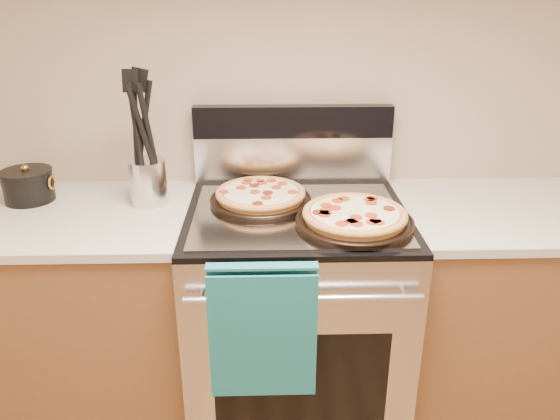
{
  "coord_description": "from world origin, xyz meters",
  "views": [
    {
      "loc": [
        -0.11,
        -0.08,
        1.66
      ],
      "look_at": [
        -0.06,
        1.55,
        0.97
      ],
      "focal_mm": 35.0,
      "sensor_mm": 36.0,
      "label": 1
    }
  ],
  "objects_px": {
    "utensil_crock": "(148,182)",
    "pepperoni_pizza_front": "(355,217)",
    "saucepan": "(28,187)",
    "pepperoni_pizza_back": "(261,196)",
    "range_body": "(295,325)"
  },
  "relations": [
    {
      "from": "pepperoni_pizza_back",
      "to": "pepperoni_pizza_front",
      "type": "distance_m",
      "value": 0.36
    },
    {
      "from": "pepperoni_pizza_back",
      "to": "utensil_crock",
      "type": "distance_m",
      "value": 0.4
    },
    {
      "from": "utensil_crock",
      "to": "saucepan",
      "type": "distance_m",
      "value": 0.45
    },
    {
      "from": "range_body",
      "to": "pepperoni_pizza_back",
      "type": "relative_size",
      "value": 2.54
    },
    {
      "from": "range_body",
      "to": "pepperoni_pizza_front",
      "type": "distance_m",
      "value": 0.55
    },
    {
      "from": "range_body",
      "to": "utensil_crock",
      "type": "relative_size",
      "value": 5.48
    },
    {
      "from": "range_body",
      "to": "saucepan",
      "type": "distance_m",
      "value": 1.11
    },
    {
      "from": "saucepan",
      "to": "utensil_crock",
      "type": "bearing_deg",
      "value": -5.19
    },
    {
      "from": "utensil_crock",
      "to": "saucepan",
      "type": "bearing_deg",
      "value": 174.81
    },
    {
      "from": "pepperoni_pizza_front",
      "to": "saucepan",
      "type": "relative_size",
      "value": 2.16
    },
    {
      "from": "utensil_crock",
      "to": "range_body",
      "type": "bearing_deg",
      "value": -11.82
    },
    {
      "from": "pepperoni_pizza_front",
      "to": "utensil_crock",
      "type": "bearing_deg",
      "value": 161.18
    },
    {
      "from": "pepperoni_pizza_front",
      "to": "utensil_crock",
      "type": "distance_m",
      "value": 0.75
    },
    {
      "from": "utensil_crock",
      "to": "pepperoni_pizza_front",
      "type": "bearing_deg",
      "value": -18.82
    },
    {
      "from": "range_body",
      "to": "utensil_crock",
      "type": "bearing_deg",
      "value": 168.18
    }
  ]
}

